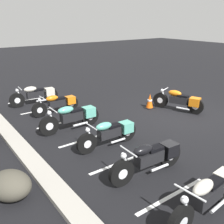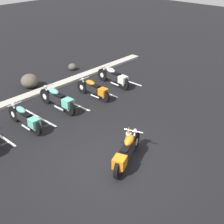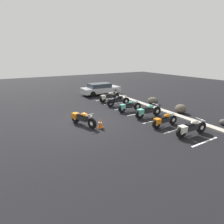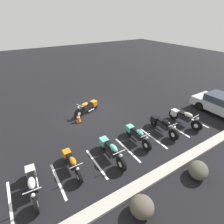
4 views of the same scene
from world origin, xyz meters
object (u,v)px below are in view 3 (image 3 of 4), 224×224
(landscape_rock_1, at_px, (181,109))
(motorcycle_orange_featured, at_px, (82,118))
(parked_bike_1, at_px, (117,101))
(parked_bike_4, at_px, (164,120))
(landscape_rock_2, at_px, (223,122))
(parked_bike_0, at_px, (109,97))
(landscape_rock_0, at_px, (153,101))
(parked_bike_5, at_px, (191,128))
(parked_bike_2, at_px, (129,106))
(parked_bike_3, at_px, (147,111))
(traffic_cone, at_px, (100,123))
(car_silver, at_px, (100,89))

(landscape_rock_1, bearing_deg, motorcycle_orange_featured, -101.30)
(motorcycle_orange_featured, distance_m, landscape_rock_1, 7.56)
(motorcycle_orange_featured, distance_m, parked_bike_1, 5.10)
(parked_bike_4, xyz_separation_m, landscape_rock_2, (1.71, 3.48, -0.23))
(motorcycle_orange_featured, xyz_separation_m, parked_bike_0, (-4.43, 4.42, 0.01))
(parked_bike_1, xyz_separation_m, landscape_rock_2, (7.20, 3.41, -0.28))
(parked_bike_1, distance_m, landscape_rock_2, 7.98)
(landscape_rock_0, bearing_deg, parked_bike_5, -25.77)
(parked_bike_1, distance_m, landscape_rock_1, 5.21)
(parked_bike_2, relative_size, parked_bike_4, 1.05)
(motorcycle_orange_featured, relative_size, parked_bike_1, 0.94)
(landscape_rock_1, height_order, landscape_rock_2, landscape_rock_1)
(parked_bike_1, bearing_deg, landscape_rock_2, -61.90)
(parked_bike_4, distance_m, landscape_rock_2, 3.88)
(parked_bike_5, relative_size, landscape_rock_2, 4.72)
(parked_bike_3, bearing_deg, landscape_rock_2, -47.07)
(parked_bike_4, distance_m, landscape_rock_0, 5.43)
(landscape_rock_2, bearing_deg, landscape_rock_0, -177.27)
(motorcycle_orange_featured, relative_size, landscape_rock_1, 2.50)
(parked_bike_1, height_order, parked_bike_5, parked_bike_1)
(parked_bike_1, distance_m, parked_bike_4, 5.50)
(parked_bike_5, relative_size, landscape_rock_1, 2.59)
(motorcycle_orange_featured, bearing_deg, parked_bike_3, 57.52)
(parked_bike_1, bearing_deg, landscape_rock_0, -16.81)
(parked_bike_4, distance_m, landscape_rock_1, 3.42)
(parked_bike_4, xyz_separation_m, parked_bike_5, (1.66, 0.27, 0.03))
(parked_bike_2, bearing_deg, parked_bike_0, 87.99)
(motorcycle_orange_featured, xyz_separation_m, parked_bike_2, (-0.87, 4.22, -0.02))
(parked_bike_4, bearing_deg, parked_bike_0, 88.81)
(landscape_rock_1, bearing_deg, parked_bike_3, -100.42)
(parked_bike_3, distance_m, landscape_rock_1, 2.93)
(parked_bike_3, relative_size, landscape_rock_1, 2.69)
(parked_bike_0, height_order, parked_bike_1, parked_bike_0)
(motorcycle_orange_featured, bearing_deg, landscape_rock_2, 39.21)
(parked_bike_0, distance_m, traffic_cone, 6.58)
(parked_bike_0, relative_size, landscape_rock_0, 2.35)
(parked_bike_1, relative_size, parked_bike_4, 1.11)
(parked_bike_1, distance_m, landscape_rock_0, 3.32)
(landscape_rock_1, bearing_deg, traffic_cone, -93.89)
(traffic_cone, bearing_deg, landscape_rock_0, 111.47)
(parked_bike_0, bearing_deg, landscape_rock_1, -67.60)
(parked_bike_3, distance_m, parked_bike_5, 3.50)
(parked_bike_2, distance_m, traffic_cone, 3.95)
(landscape_rock_0, xyz_separation_m, landscape_rock_2, (6.09, 0.29, -0.13))
(parked_bike_4, bearing_deg, parked_bike_1, 89.45)
(motorcycle_orange_featured, distance_m, traffic_cone, 1.29)
(parked_bike_2, xyz_separation_m, car_silver, (-6.88, 0.99, 0.24))
(landscape_rock_2, bearing_deg, car_silver, -168.37)
(parked_bike_2, distance_m, landscape_rock_2, 6.42)
(parked_bike_5, bearing_deg, landscape_rock_0, 68.84)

